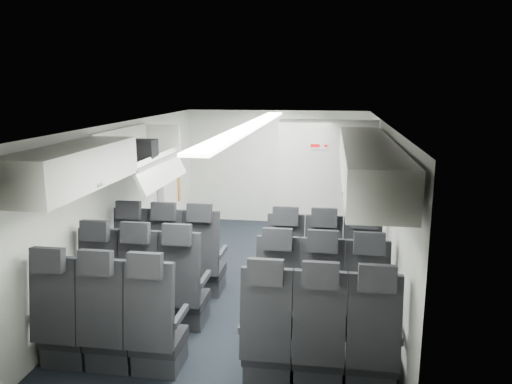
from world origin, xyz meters
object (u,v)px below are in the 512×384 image
(seat_row_rear, at_px, (211,336))
(carry_on_bag, at_px, (140,149))
(seat_row_mid, at_px, (231,295))
(seat_row_front, at_px, (245,266))
(flight_attendant, at_px, (288,203))
(boarding_door, at_px, (170,186))
(galley_unit, at_px, (326,178))

(seat_row_rear, bearing_deg, carry_on_bag, 124.39)
(seat_row_mid, bearing_deg, seat_row_rear, -90.00)
(seat_row_front, distance_m, flight_attendant, 1.99)
(flight_attendant, bearing_deg, seat_row_rear, 159.67)
(seat_row_front, bearing_deg, boarding_door, 128.16)
(galley_unit, height_order, flight_attendant, galley_unit)
(galley_unit, bearing_deg, seat_row_rear, -100.65)
(seat_row_mid, height_order, carry_on_bag, carry_on_bag)
(seat_row_rear, bearing_deg, seat_row_mid, 90.00)
(carry_on_bag, bearing_deg, seat_row_front, -11.68)
(flight_attendant, bearing_deg, galley_unit, -37.68)
(seat_row_rear, height_order, boarding_door, boarding_door)
(seat_row_mid, xyz_separation_m, boarding_door, (-1.64, 2.99, 0.55))
(seat_row_rear, relative_size, galley_unit, 1.75)
(seat_row_mid, bearing_deg, flight_attendant, 82.36)
(seat_row_front, bearing_deg, galley_unit, 73.72)
(seat_row_rear, xyz_separation_m, flight_attendant, (0.38, 3.71, 0.37))
(boarding_door, height_order, flight_attendant, boarding_door)
(flight_attendant, height_order, carry_on_bag, carry_on_bag)
(seat_row_mid, bearing_deg, galley_unit, 77.12)
(boarding_door, bearing_deg, seat_row_rear, -67.13)
(seat_row_rear, bearing_deg, boarding_door, 112.87)
(galley_unit, relative_size, boarding_door, 1.02)
(seat_row_front, height_order, seat_row_mid, same)
(galley_unit, bearing_deg, carry_on_bag, -128.15)
(seat_row_rear, xyz_separation_m, galley_unit, (0.95, 5.05, 0.55))
(seat_row_front, relative_size, flight_attendant, 2.15)
(flight_attendant, relative_size, carry_on_bag, 3.83)
(seat_row_mid, bearing_deg, boarding_door, 118.77)
(carry_on_bag, bearing_deg, seat_row_rear, -57.04)
(galley_unit, xyz_separation_m, boarding_door, (-2.59, -1.17, 0.00))
(seat_row_rear, relative_size, carry_on_bag, 8.25)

